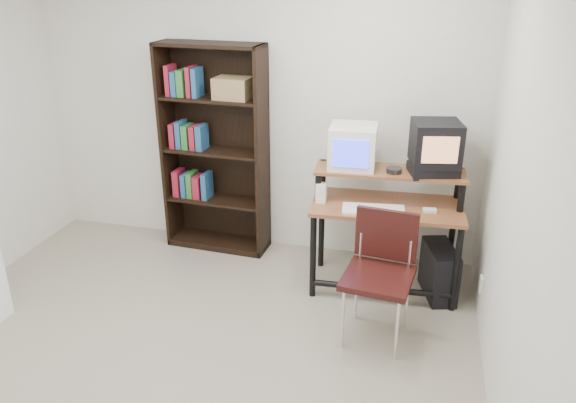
% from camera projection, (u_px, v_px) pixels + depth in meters
% --- Properties ---
extents(floor, '(4.00, 4.00, 0.01)m').
position_uv_depth(floor, '(168.00, 375.00, 3.66)').
color(floor, '#9D9582').
rests_on(floor, ground).
extents(back_wall, '(4.00, 0.01, 2.60)m').
position_uv_depth(back_wall, '(254.00, 108.00, 4.94)').
color(back_wall, silver).
rests_on(back_wall, floor).
extents(right_wall, '(0.01, 4.00, 2.60)m').
position_uv_depth(right_wall, '(527.00, 226.00, 2.70)').
color(right_wall, silver).
rests_on(right_wall, floor).
extents(computer_desk, '(1.20, 0.65, 0.98)m').
position_uv_depth(computer_desk, '(387.00, 209.00, 4.42)').
color(computer_desk, brown).
rests_on(computer_desk, floor).
extents(crt_monitor, '(0.38, 0.39, 0.34)m').
position_uv_depth(crt_monitor, '(353.00, 147.00, 4.42)').
color(crt_monitor, white).
rests_on(crt_monitor, computer_desk).
extents(vcr, '(0.42, 0.35, 0.08)m').
position_uv_depth(vcr, '(433.00, 170.00, 4.31)').
color(vcr, black).
rests_on(vcr, computer_desk).
extents(crt_tv, '(0.41, 0.41, 0.33)m').
position_uv_depth(crt_tv, '(436.00, 143.00, 4.26)').
color(crt_tv, black).
rests_on(crt_tv, vcr).
extents(cd_spindle, '(0.14, 0.14, 0.05)m').
position_uv_depth(cd_spindle, '(394.00, 171.00, 4.34)').
color(cd_spindle, '#26262B').
rests_on(cd_spindle, computer_desk).
extents(keyboard, '(0.49, 0.26, 0.03)m').
position_uv_depth(keyboard, '(373.00, 211.00, 4.27)').
color(keyboard, white).
rests_on(keyboard, computer_desk).
extents(mousepad, '(0.23, 0.19, 0.01)m').
position_uv_depth(mousepad, '(431.00, 214.00, 4.25)').
color(mousepad, black).
rests_on(mousepad, computer_desk).
extents(mouse, '(0.11, 0.07, 0.03)m').
position_uv_depth(mouse, '(430.00, 211.00, 4.26)').
color(mouse, white).
rests_on(mouse, mousepad).
extents(desk_speaker, '(0.08, 0.08, 0.17)m').
position_uv_depth(desk_speaker, '(321.00, 194.00, 4.41)').
color(desk_speaker, white).
rests_on(desk_speaker, computer_desk).
extents(pc_tower, '(0.32, 0.49, 0.42)m').
position_uv_depth(pc_tower, '(439.00, 271.00, 4.47)').
color(pc_tower, black).
rests_on(pc_tower, floor).
extents(school_chair, '(0.51, 0.51, 0.91)m').
position_uv_depth(school_chair, '(381.00, 263.00, 3.87)').
color(school_chair, black).
rests_on(school_chair, floor).
extents(bookshelf, '(0.95, 0.37, 1.87)m').
position_uv_depth(bookshelf, '(215.00, 148.00, 5.02)').
color(bookshelf, black).
rests_on(bookshelf, floor).
extents(wall_outlet, '(0.02, 0.08, 0.12)m').
position_uv_depth(wall_outlet, '(481.00, 284.00, 4.12)').
color(wall_outlet, beige).
rests_on(wall_outlet, right_wall).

